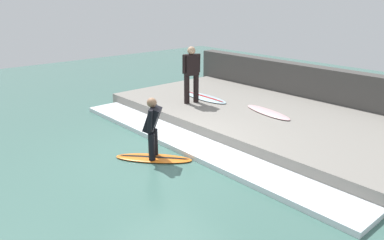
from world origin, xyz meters
TOP-DOWN VIEW (x-y plane):
  - ground_plane at (0.00, 0.00)m, footprint 28.00×28.00m
  - concrete_ledge at (3.47, 0.00)m, footprint 4.40×9.26m
  - back_wall at (5.92, 0.00)m, footprint 0.50×9.72m
  - wave_foam_crest at (0.77, 0.00)m, footprint 0.99×8.79m
  - surfboard_riding at (-0.35, 0.04)m, footprint 1.51×1.63m
  - surfer_riding at (-0.35, 0.04)m, footprint 0.53×0.53m
  - surfer_waiting_near at (2.53, 2.04)m, footprint 0.57×0.36m
  - surfboard_waiting_near at (3.20, 2.14)m, footprint 0.62×1.88m
  - surfboard_spare at (3.43, -0.19)m, footprint 0.76×1.74m

SIDE VIEW (x-z plane):
  - ground_plane at x=0.00m, z-range 0.00..0.00m
  - surfboard_riding at x=-0.35m, z-range 0.00..0.06m
  - wave_foam_crest at x=0.77m, z-range 0.00..0.12m
  - concrete_ledge at x=3.47m, z-range 0.00..0.36m
  - surfboard_spare at x=3.43m, z-range 0.36..0.42m
  - surfboard_waiting_near at x=3.20m, z-range 0.36..0.43m
  - back_wall at x=5.92m, z-range 0.00..1.38m
  - surfer_riding at x=-0.35m, z-range 0.14..1.51m
  - surfer_waiting_near at x=2.53m, z-range 0.47..2.19m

